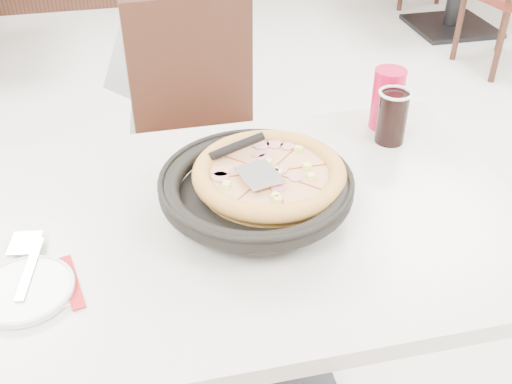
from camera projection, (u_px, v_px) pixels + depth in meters
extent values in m
plane|color=silver|center=(311.00, 334.00, 1.98)|extent=(7.00, 7.00, 0.00)
cylinder|color=black|center=(255.00, 194.00, 1.31)|extent=(0.13, 0.13, 0.04)
cylinder|color=black|center=(256.00, 195.00, 1.26)|extent=(0.35, 0.35, 0.01)
cylinder|color=#B98744|center=(269.00, 180.00, 1.28)|extent=(0.32, 0.32, 0.02)
cube|color=silver|center=(259.00, 174.00, 1.24)|extent=(0.10, 0.11, 0.00)
cube|color=white|center=(29.00, 289.00, 1.09)|extent=(0.18, 0.18, 0.00)
cylinder|color=silver|center=(25.00, 291.00, 1.08)|extent=(0.18, 0.18, 0.01)
cube|color=silver|center=(30.00, 268.00, 1.12)|extent=(0.04, 0.17, 0.00)
cylinder|color=black|center=(392.00, 118.00, 1.49)|extent=(0.08, 0.08, 0.13)
cylinder|color=#BA082E|center=(387.00, 99.00, 1.54)|extent=(0.09, 0.09, 0.16)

